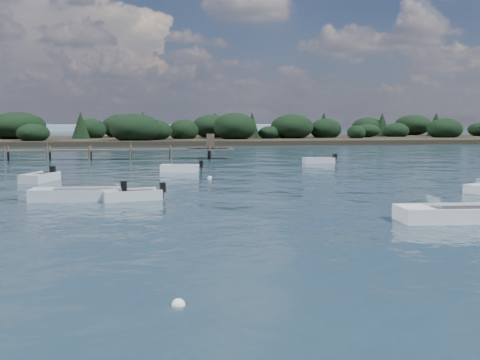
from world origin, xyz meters
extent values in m
plane|color=#152732|center=(0.00, 60.00, 0.00)|extent=(400.00, 400.00, 0.00)
cube|color=white|center=(15.89, 13.95, 0.44)|extent=(1.48, 1.63, 0.12)
cube|color=white|center=(10.04, 5.39, 0.11)|extent=(5.37, 2.34, 0.76)
cube|color=white|center=(8.05, 5.53, 0.56)|extent=(1.38, 1.86, 0.15)
cube|color=#242427|center=(10.46, 5.36, 0.47)|extent=(3.67, 1.83, 0.13)
cube|color=white|center=(9.97, 4.47, 0.56)|extent=(5.24, 0.51, 0.15)
cube|color=white|center=(10.11, 6.30, 0.56)|extent=(5.24, 0.51, 0.15)
cube|color=silver|center=(8.89, 5.47, 0.82)|extent=(0.27, 1.42, 0.46)
cube|color=#B0B6B8|center=(-6.69, 14.58, 0.11)|extent=(4.66, 1.97, 0.76)
cube|color=#B0B6B8|center=(-8.43, 14.66, 0.56)|extent=(1.18, 1.62, 0.15)
cube|color=#242427|center=(-6.33, 14.56, 0.47)|extent=(3.18, 1.55, 0.13)
cube|color=#B0B6B8|center=(-6.73, 13.77, 0.56)|extent=(4.58, 0.36, 0.15)
cube|color=#B0B6B8|center=(-6.65, 15.38, 0.56)|extent=(4.58, 0.36, 0.15)
cube|color=black|center=(-4.17, 14.45, 0.69)|extent=(0.32, 0.39, 0.60)
cylinder|color=black|center=(-4.17, 14.45, 0.16)|extent=(0.11, 0.11, 0.60)
cube|color=#B0B6B8|center=(-3.78, 14.28, 0.09)|extent=(3.30, 2.20, 0.66)
cube|color=#B0B6B8|center=(-4.89, 14.00, 0.48)|extent=(1.04, 1.48, 0.13)
cube|color=#242427|center=(-3.55, 14.34, 0.41)|extent=(2.29, 1.67, 0.11)
cube|color=#B0B6B8|center=(-3.61, 13.62, 0.48)|extent=(2.96, 0.87, 0.13)
cube|color=#B0B6B8|center=(-3.95, 14.95, 0.48)|extent=(2.96, 0.87, 0.13)
cube|color=black|center=(-2.11, 14.71, 0.59)|extent=(0.34, 0.38, 0.52)
cylinder|color=black|center=(-2.11, 14.71, 0.14)|extent=(0.12, 0.12, 0.52)
cube|color=silver|center=(-4.42, 14.12, 0.71)|extent=(0.41, 1.08, 0.40)
cube|color=white|center=(-0.29, 31.40, 0.10)|extent=(3.25, 1.74, 0.72)
cube|color=white|center=(-1.44, 31.60, 0.52)|extent=(0.92, 1.22, 0.14)
cube|color=#242427|center=(-0.05, 31.36, 0.44)|extent=(2.23, 1.33, 0.12)
cube|color=white|center=(-0.38, 30.86, 0.52)|extent=(3.05, 0.65, 0.14)
cube|color=white|center=(-0.19, 31.95, 0.52)|extent=(3.05, 0.65, 0.14)
cube|color=black|center=(1.45, 31.10, 0.65)|extent=(0.34, 0.39, 0.56)
cylinder|color=black|center=(1.45, 31.10, 0.15)|extent=(0.12, 0.12, 0.56)
cube|color=#B0B6B8|center=(13.65, 38.89, 0.10)|extent=(3.07, 1.42, 0.70)
cube|color=#B0B6B8|center=(12.52, 38.81, 0.51)|extent=(0.80, 1.13, 0.14)
cube|color=#242427|center=(13.89, 38.91, 0.43)|extent=(2.10, 1.11, 0.12)
cube|color=#B0B6B8|center=(13.70, 38.36, 0.51)|extent=(2.99, 0.34, 0.14)
cube|color=#B0B6B8|center=(13.61, 39.43, 0.51)|extent=(2.99, 0.34, 0.14)
cube|color=black|center=(15.36, 39.02, 0.63)|extent=(0.30, 0.36, 0.55)
cylinder|color=black|center=(15.36, 39.02, 0.15)|extent=(0.11, 0.11, 0.55)
cube|color=#B0B6B8|center=(-10.24, 24.95, 0.10)|extent=(2.44, 3.60, 0.71)
cube|color=#B0B6B8|center=(-10.64, 23.76, 0.52)|extent=(1.51, 1.17, 0.14)
cube|color=#242427|center=(-10.16, 25.20, 0.44)|extent=(1.83, 2.50, 0.12)
cube|color=#B0B6B8|center=(-9.60, 24.74, 0.52)|extent=(1.16, 3.17, 0.14)
cube|color=#B0B6B8|center=(-10.88, 25.17, 0.52)|extent=(1.16, 3.17, 0.14)
cube|color=black|center=(-9.64, 26.73, 0.64)|extent=(0.42, 0.38, 0.56)
cylinder|color=black|center=(-9.64, 26.73, 0.15)|extent=(0.13, 0.13, 0.56)
sphere|color=white|center=(-2.27, -4.38, 0.00)|extent=(0.32, 0.32, 0.32)
sphere|color=white|center=(1.58, 25.74, 0.00)|extent=(0.32, 0.32, 0.32)
cube|color=#4A4036|center=(4.00, 48.00, 1.00)|extent=(5.00, 3.20, 0.18)
cube|color=#4A4036|center=(4.00, 48.00, 1.90)|extent=(0.80, 0.80, 1.60)
cylinder|color=#4A4036|center=(-17.47, 47.15, 0.40)|extent=(0.20, 0.20, 2.20)
cylinder|color=#4A4036|center=(-17.47, 48.85, 0.40)|extent=(0.20, 0.20, 2.20)
cylinder|color=#4A4036|center=(-13.20, 47.15, 0.40)|extent=(0.20, 0.20, 2.20)
cylinder|color=#4A4036|center=(-13.20, 48.85, 0.40)|extent=(0.20, 0.20, 2.20)
cylinder|color=#4A4036|center=(-8.93, 47.15, 0.40)|extent=(0.20, 0.20, 2.20)
cylinder|color=#4A4036|center=(-8.93, 48.85, 0.40)|extent=(0.20, 0.20, 2.20)
cylinder|color=#4A4036|center=(-4.67, 47.15, 0.40)|extent=(0.20, 0.20, 2.20)
cylinder|color=#4A4036|center=(-4.67, 48.85, 0.40)|extent=(0.20, 0.20, 2.20)
cylinder|color=#4A4036|center=(-0.40, 47.15, 0.40)|extent=(0.20, 0.20, 2.20)
cylinder|color=#4A4036|center=(-0.40, 48.85, 0.40)|extent=(0.20, 0.20, 2.20)
cylinder|color=#4A4036|center=(3.87, 47.15, 0.40)|extent=(0.20, 0.20, 2.20)
cylinder|color=#4A4036|center=(3.87, 48.85, 0.40)|extent=(0.20, 0.20, 2.20)
cube|color=black|center=(25.00, 100.00, 0.00)|extent=(190.00, 40.00, 1.60)
ellipsoid|color=black|center=(25.00, 100.00, 2.80)|extent=(180.50, 36.00, 4.40)
camera|label=1|loc=(-2.93, -17.80, 4.21)|focal=45.00mm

